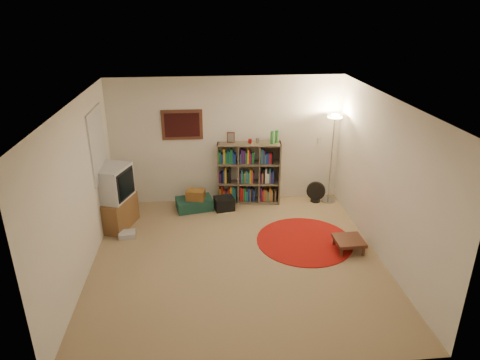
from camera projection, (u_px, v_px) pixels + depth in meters
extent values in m
cube|color=#977D58|center=(237.00, 259.00, 6.75)|extent=(4.50, 4.50, 0.02)
cube|color=white|center=(237.00, 101.00, 5.79)|extent=(4.50, 4.50, 0.02)
cube|color=silver|center=(227.00, 141.00, 8.35)|extent=(4.50, 0.02, 2.50)
cube|color=silver|center=(258.00, 277.00, 4.19)|extent=(4.50, 0.02, 2.50)
cube|color=silver|center=(79.00, 192.00, 6.07)|extent=(0.02, 4.50, 2.50)
cube|color=silver|center=(386.00, 181.00, 6.47)|extent=(0.02, 4.50, 2.50)
cube|color=#442218|center=(182.00, 125.00, 8.11)|extent=(0.78, 0.04, 0.58)
cube|color=#380B0B|center=(182.00, 125.00, 8.09)|extent=(0.66, 0.01, 0.46)
cube|color=white|center=(97.00, 144.00, 7.15)|extent=(0.03, 1.00, 1.20)
cube|color=beige|center=(320.00, 141.00, 8.51)|extent=(0.08, 0.01, 0.12)
cube|color=brown|center=(249.00, 200.00, 8.73)|extent=(1.27, 0.49, 0.03)
cube|color=brown|center=(249.00, 144.00, 8.26)|extent=(1.27, 0.49, 0.03)
cube|color=brown|center=(218.00, 173.00, 8.50)|extent=(0.07, 0.35, 1.24)
cube|color=brown|center=(279.00, 173.00, 8.48)|extent=(0.07, 0.35, 1.24)
cube|color=brown|center=(249.00, 170.00, 8.65)|extent=(1.23, 0.16, 1.24)
cube|color=brown|center=(238.00, 173.00, 8.50)|extent=(0.06, 0.34, 1.18)
cube|color=brown|center=(259.00, 173.00, 8.49)|extent=(0.06, 0.34, 1.18)
cube|color=brown|center=(249.00, 182.00, 8.57)|extent=(1.21, 0.47, 0.03)
cube|color=brown|center=(249.00, 163.00, 8.42)|extent=(1.21, 0.47, 0.03)
cube|color=gold|center=(220.00, 194.00, 8.64)|extent=(0.05, 0.14, 0.27)
cube|color=#A51719|center=(222.00, 193.00, 8.63)|extent=(0.05, 0.14, 0.32)
cube|color=#BC5B17|center=(224.00, 195.00, 8.65)|extent=(0.05, 0.14, 0.21)
cube|color=#45175E|center=(226.00, 195.00, 8.65)|extent=(0.05, 0.14, 0.21)
cube|color=#BC5B17|center=(228.00, 196.00, 8.66)|extent=(0.04, 0.14, 0.20)
cube|color=#A51719|center=(229.00, 194.00, 8.64)|extent=(0.04, 0.14, 0.26)
cube|color=gold|center=(231.00, 193.00, 8.63)|extent=(0.05, 0.14, 0.31)
cube|color=teal|center=(233.00, 193.00, 8.63)|extent=(0.05, 0.14, 0.32)
cube|color=teal|center=(235.00, 194.00, 8.64)|extent=(0.05, 0.14, 0.29)
cube|color=#45175E|center=(220.00, 177.00, 8.50)|extent=(0.06, 0.14, 0.20)
cube|color=black|center=(222.00, 177.00, 8.50)|extent=(0.05, 0.14, 0.22)
cube|color=navy|center=(224.00, 176.00, 8.49)|extent=(0.05, 0.14, 0.26)
cube|color=gold|center=(226.00, 175.00, 8.48)|extent=(0.05, 0.14, 0.30)
cube|color=black|center=(228.00, 177.00, 8.50)|extent=(0.05, 0.14, 0.23)
cube|color=black|center=(230.00, 175.00, 8.48)|extent=(0.06, 0.15, 0.31)
cube|color=#17752D|center=(220.00, 157.00, 8.34)|extent=(0.06, 0.14, 0.25)
cube|color=navy|center=(222.00, 158.00, 8.35)|extent=(0.06, 0.15, 0.20)
cube|color=gold|center=(224.00, 156.00, 8.33)|extent=(0.05, 0.14, 0.31)
cube|color=#17752D|center=(226.00, 158.00, 8.34)|extent=(0.06, 0.15, 0.23)
cube|color=navy|center=(228.00, 157.00, 8.33)|extent=(0.04, 0.14, 0.28)
cube|color=#17752D|center=(230.00, 157.00, 8.34)|extent=(0.04, 0.14, 0.25)
cube|color=#17752D|center=(232.00, 156.00, 8.33)|extent=(0.06, 0.15, 0.30)
cube|color=navy|center=(233.00, 157.00, 8.34)|extent=(0.04, 0.14, 0.24)
cube|color=navy|center=(235.00, 158.00, 8.35)|extent=(0.05, 0.14, 0.21)
cube|color=#A51719|center=(241.00, 193.00, 8.63)|extent=(0.05, 0.14, 0.30)
cube|color=#A51719|center=(243.00, 194.00, 8.64)|extent=(0.05, 0.14, 0.28)
cube|color=#17752D|center=(245.00, 194.00, 8.63)|extent=(0.06, 0.14, 0.28)
cube|color=teal|center=(247.00, 195.00, 8.65)|extent=(0.05, 0.14, 0.21)
cube|color=navy|center=(249.00, 194.00, 8.63)|extent=(0.06, 0.14, 0.29)
cube|color=olive|center=(250.00, 195.00, 8.64)|extent=(0.04, 0.14, 0.25)
cube|color=black|center=(252.00, 194.00, 8.63)|extent=(0.05, 0.14, 0.28)
cube|color=navy|center=(254.00, 195.00, 8.64)|extent=(0.05, 0.14, 0.24)
cube|color=#45175E|center=(240.00, 177.00, 8.50)|extent=(0.04, 0.14, 0.21)
cube|color=teal|center=(242.00, 176.00, 8.49)|extent=(0.04, 0.14, 0.26)
cube|color=#17752D|center=(244.00, 178.00, 8.50)|extent=(0.05, 0.14, 0.20)
cube|color=olive|center=(245.00, 177.00, 8.49)|extent=(0.04, 0.14, 0.23)
cube|color=teal|center=(247.00, 176.00, 8.49)|extent=(0.04, 0.14, 0.26)
cube|color=teal|center=(248.00, 177.00, 8.49)|extent=(0.06, 0.15, 0.21)
cube|color=gold|center=(250.00, 176.00, 8.48)|extent=(0.04, 0.14, 0.28)
cube|color=#BC5B17|center=(252.00, 176.00, 8.48)|extent=(0.04, 0.14, 0.27)
cube|color=#45175E|center=(253.00, 177.00, 8.49)|extent=(0.04, 0.14, 0.22)
cube|color=teal|center=(240.00, 158.00, 8.34)|extent=(0.04, 0.14, 0.21)
cube|color=#45175E|center=(242.00, 156.00, 8.33)|extent=(0.05, 0.14, 0.29)
cube|color=#45175E|center=(244.00, 157.00, 8.33)|extent=(0.06, 0.15, 0.28)
cube|color=#17752D|center=(246.00, 158.00, 8.34)|extent=(0.05, 0.14, 0.23)
cube|color=gold|center=(248.00, 156.00, 8.32)|extent=(0.04, 0.14, 0.30)
cube|color=#A51719|center=(250.00, 157.00, 8.33)|extent=(0.04, 0.14, 0.27)
cube|color=#45175E|center=(251.00, 158.00, 8.34)|extent=(0.05, 0.14, 0.21)
cube|color=#17752D|center=(253.00, 158.00, 8.34)|extent=(0.05, 0.14, 0.23)
cube|color=#45175E|center=(261.00, 194.00, 8.63)|extent=(0.05, 0.14, 0.30)
cube|color=#A51719|center=(263.00, 195.00, 8.64)|extent=(0.05, 0.14, 0.23)
cube|color=olive|center=(264.00, 194.00, 8.63)|extent=(0.04, 0.14, 0.27)
cube|color=#BC5B17|center=(266.00, 195.00, 8.64)|extent=(0.05, 0.14, 0.24)
cube|color=teal|center=(268.00, 196.00, 8.64)|extent=(0.05, 0.14, 0.21)
cube|color=#BC5B17|center=(270.00, 194.00, 8.62)|extent=(0.05, 0.14, 0.29)
cube|color=olive|center=(272.00, 195.00, 8.63)|extent=(0.05, 0.14, 0.25)
cube|color=black|center=(274.00, 196.00, 8.64)|extent=(0.05, 0.14, 0.20)
cube|color=olive|center=(275.00, 195.00, 8.63)|extent=(0.04, 0.14, 0.23)
cube|color=#45175E|center=(261.00, 178.00, 8.49)|extent=(0.04, 0.14, 0.20)
cube|color=olive|center=(263.00, 177.00, 8.49)|extent=(0.04, 0.14, 0.21)
cube|color=black|center=(264.00, 176.00, 8.47)|extent=(0.05, 0.14, 0.28)
cube|color=silver|center=(266.00, 175.00, 8.47)|extent=(0.05, 0.14, 0.30)
cube|color=silver|center=(268.00, 178.00, 8.49)|extent=(0.05, 0.14, 0.20)
cube|color=teal|center=(270.00, 175.00, 8.47)|extent=(0.04, 0.14, 0.32)
cube|color=#45175E|center=(271.00, 177.00, 8.48)|extent=(0.05, 0.14, 0.23)
cube|color=navy|center=(273.00, 176.00, 8.48)|extent=(0.04, 0.14, 0.26)
cube|color=teal|center=(262.00, 156.00, 8.32)|extent=(0.06, 0.15, 0.31)
cube|color=#45175E|center=(264.00, 157.00, 8.32)|extent=(0.04, 0.14, 0.28)
cube|color=teal|center=(265.00, 159.00, 8.34)|extent=(0.04, 0.14, 0.20)
cube|color=navy|center=(267.00, 158.00, 8.33)|extent=(0.04, 0.14, 0.21)
cube|color=navy|center=(268.00, 159.00, 8.34)|extent=(0.04, 0.14, 0.21)
cube|color=#A51719|center=(270.00, 159.00, 8.33)|extent=(0.06, 0.15, 0.21)
cube|color=black|center=(272.00, 159.00, 8.33)|extent=(0.05, 0.14, 0.21)
cube|color=#442218|center=(231.00, 137.00, 8.24)|extent=(0.15, 0.03, 0.21)
cube|color=gray|center=(231.00, 138.00, 8.23)|extent=(0.12, 0.02, 0.17)
cylinder|color=#99100E|center=(250.00, 141.00, 8.24)|extent=(0.08, 0.08, 0.08)
cylinder|color=#B6B4B8|center=(257.00, 141.00, 8.24)|extent=(0.07, 0.07, 0.10)
cylinder|color=#368D3E|center=(272.00, 138.00, 8.17)|extent=(0.08, 0.08, 0.25)
cylinder|color=#368D3E|center=(277.00, 137.00, 8.23)|extent=(0.08, 0.08, 0.25)
cylinder|color=#B6B4B8|center=(328.00, 200.00, 8.73)|extent=(0.38, 0.38, 0.03)
cylinder|color=#B6B4B8|center=(331.00, 161.00, 8.40)|extent=(0.03, 0.03, 1.69)
cone|color=#B6B4B8|center=(335.00, 117.00, 8.06)|extent=(0.45, 0.45, 0.14)
cylinder|color=#FFD88C|center=(335.00, 117.00, 8.06)|extent=(0.36, 0.36, 0.02)
cylinder|color=black|center=(315.00, 200.00, 8.71)|extent=(0.25, 0.25, 0.03)
cylinder|color=black|center=(316.00, 196.00, 8.67)|extent=(0.05, 0.05, 0.15)
cylinder|color=black|center=(316.00, 191.00, 8.60)|extent=(0.38, 0.18, 0.38)
cube|color=brown|center=(115.00, 212.00, 7.66)|extent=(0.77, 0.92, 0.54)
cube|color=silver|center=(111.00, 183.00, 7.44)|extent=(0.73, 0.80, 0.60)
cube|color=black|center=(126.00, 184.00, 7.38)|extent=(0.20, 0.54, 0.50)
cube|color=black|center=(126.00, 184.00, 7.38)|extent=(0.18, 0.48, 0.44)
cube|color=silver|center=(127.00, 234.00, 7.37)|extent=(0.30, 0.25, 0.09)
cube|color=#153B30|center=(194.00, 204.00, 8.35)|extent=(0.75, 0.56, 0.22)
cube|color=brown|center=(196.00, 195.00, 8.24)|extent=(0.39, 0.32, 0.20)
cube|color=black|center=(224.00, 203.00, 8.33)|extent=(0.41, 0.37, 0.25)
cylinder|color=silver|center=(246.00, 195.00, 8.68)|extent=(0.14, 0.14, 0.25)
cylinder|color=maroon|center=(305.00, 241.00, 7.26)|extent=(1.63, 1.63, 0.01)
cube|color=#442218|center=(349.00, 240.00, 6.92)|extent=(0.46, 0.46, 0.05)
cube|color=#442218|center=(341.00, 252.00, 6.77)|extent=(0.04, 0.04, 0.16)
cube|color=#442218|center=(363.00, 251.00, 6.81)|extent=(0.04, 0.04, 0.16)
cube|color=#442218|center=(334.00, 241.00, 7.11)|extent=(0.04, 0.04, 0.16)
cube|color=#442218|center=(355.00, 239.00, 7.15)|extent=(0.04, 0.04, 0.16)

